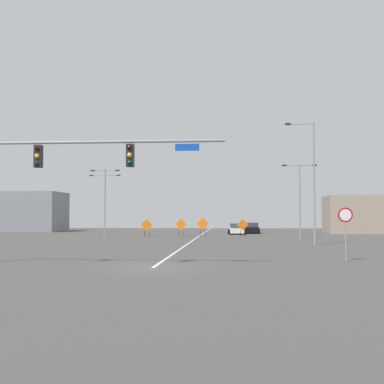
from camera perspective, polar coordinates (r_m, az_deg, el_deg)
ground at (r=22.14m, az=-4.66°, el=-8.92°), size 141.40×141.40×0.00m
road_centre_stripe at (r=61.17m, az=1.15°, el=-5.04°), size 0.16×78.56×0.01m
traffic_signal_assembly at (r=23.52m, az=-17.33°, el=3.09°), size 13.13×0.44×6.42m
stop_sign at (r=26.14m, az=17.69°, el=-3.57°), size 0.76×0.07×2.77m
street_lamp_mid_left at (r=54.38m, az=-10.26°, el=-0.54°), size 3.24×0.24×7.55m
street_lamp_near_left at (r=39.89m, az=14.01°, el=1.70°), size 2.34×0.24×9.94m
street_lamp_far_left at (r=59.49m, az=-10.28°, el=-0.75°), size 3.79×0.24×7.43m
street_lamp_far_right at (r=48.34m, az=12.62°, el=-0.27°), size 3.37×0.24×7.46m
construction_sign_left_shoulder at (r=55.93m, az=1.27°, el=-3.85°), size 1.36×0.38×2.16m
construction_sign_left_lane at (r=54.34m, az=6.01°, el=-3.97°), size 1.30×0.23×2.02m
construction_sign_median_near at (r=55.36m, az=-5.38°, el=-3.99°), size 1.33×0.06×1.97m
construction_sign_median_far at (r=54.47m, az=-1.31°, el=-3.95°), size 1.30×0.35×2.06m
car_black_near at (r=65.68m, az=7.10°, el=-4.27°), size 2.18×4.37×1.45m
car_white_far at (r=62.43m, az=5.24°, el=-4.39°), size 2.17×4.41×1.38m
roadside_building_east at (r=68.49m, az=19.83°, el=-2.54°), size 10.45×5.60×5.01m
roadside_building_west at (r=76.94m, az=-18.10°, el=-2.24°), size 8.23×7.65×5.94m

